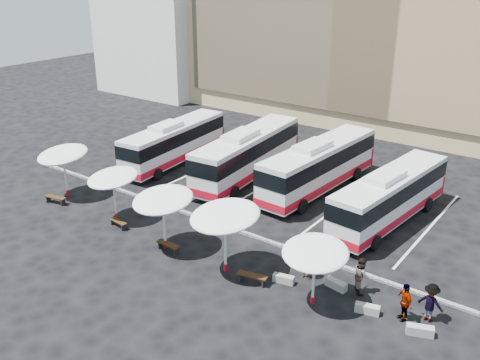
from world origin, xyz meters
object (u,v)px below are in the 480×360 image
Objects in this scene: bus_0 at (174,142)px; conc_bench_2 at (367,309)px; bus_1 at (248,153)px; sunshade_0 at (63,155)px; conc_bench_3 at (420,330)px; passenger_2 at (405,302)px; passenger_1 at (362,275)px; wood_bench_1 at (118,222)px; wood_bench_2 at (168,245)px; passenger_3 at (431,303)px; sunshade_4 at (315,253)px; conc_bench_0 at (284,279)px; bus_2 at (319,165)px; bus_3 at (390,196)px; sunshade_3 at (225,216)px; wood_bench_0 at (55,198)px; sunshade_2 at (163,200)px; sunshade_1 at (113,178)px; wood_bench_3 at (252,277)px; passenger_0 at (308,263)px; conc_bench_1 at (336,284)px.

bus_0 is 23.34m from conc_bench_2.
sunshade_0 is at bearing -134.09° from bus_1.
conc_bench_3 is 0.62× the size of passenger_2.
bus_0 is at bearing 30.46° from passenger_1.
passenger_1 is at bearing 9.01° from wood_bench_1.
conc_bench_3 is at bearing -0.73° from sunshade_0.
bus_1 is at bearing 103.89° from wood_bench_2.
bus_0 is 7.04× the size of wood_bench_2.
sunshade_4 is at bearing 26.62° from passenger_3.
sunshade_0 is 3.52× the size of conc_bench_0.
sunshade_0 is at bearing -137.39° from bus_2.
bus_3 is 8.52m from passenger_1.
sunshade_3 is 2.89× the size of wood_bench_0.
wood_bench_2 is (-2.58, -12.90, -1.57)m from bus_2.
sunshade_2 reaches higher than conc_bench_3.
sunshade_4 is (12.04, -11.39, 0.82)m from bus_1.
bus_0 is at bearing 84.03° from wood_bench_0.
conc_bench_2 is at bearing 177.75° from conc_bench_3.
sunshade_4 is at bearing -2.43° from sunshade_1.
wood_bench_1 reaches higher than conc_bench_0.
bus_2 is 14.55m from wood_bench_1.
bus_3 is at bearing -9.46° from bus_1.
conc_bench_2 is (11.56, 1.32, -0.16)m from wood_bench_2.
wood_bench_3 is 2.97m from passenger_0.
passenger_1 is at bearing 57.22° from sunshade_4.
sunshade_0 is 2.03× the size of passenger_1.
bus_0 is 2.35× the size of sunshade_3.
wood_bench_3 is 5.52m from passenger_1.
bus_2 is 12.96m from passenger_1.
sunshade_3 is 4.88m from wood_bench_2.
passenger_3 is (18.65, 2.15, 0.63)m from wood_bench_1.
bus_2 is 2.51× the size of sunshade_3.
bus_3 reaches higher than passenger_1.
bus_1 reaches higher than passenger_2.
passenger_3 is at bearing 22.23° from sunshade_4.
sunshade_3 reaches higher than bus_2.
conc_bench_1 is at bearing 20.14° from sunshade_3.
wood_bench_3 is 1.64m from conc_bench_0.
conc_bench_3 is (10.19, 0.94, -3.05)m from sunshade_3.
conc_bench_2 is at bearing -24.74° from conc_bench_1.
sunshade_2 is 9.52m from sunshade_4.
bus_3 reaches higher than bus_0.
bus_2 reaches higher than conc_bench_0.
conc_bench_1 is at bearing 2.10° from sunshade_0.
wood_bench_0 is at bearing 179.95° from sunshade_2.
sunshade_4 is (14.72, -0.63, -0.03)m from sunshade_1.
passenger_3 is at bearing -51.64° from bus_3.
bus_0 is 11.87m from wood_bench_1.
sunshade_3 is 4.07× the size of conc_bench_3.
wood_bench_2 is at bearing -54.00° from bus_0.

